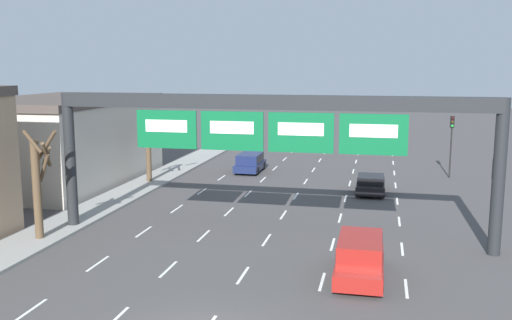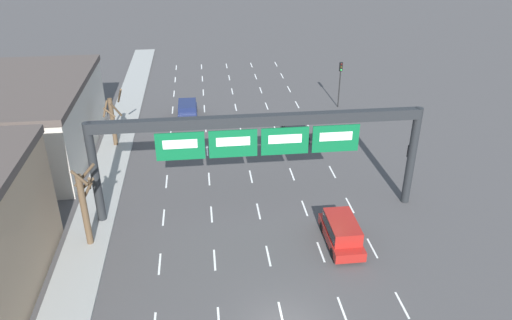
{
  "view_description": "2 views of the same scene",
  "coord_description": "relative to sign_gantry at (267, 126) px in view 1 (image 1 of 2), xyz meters",
  "views": [
    {
      "loc": [
        5.41,
        -15.99,
        8.63
      ],
      "look_at": [
        -0.32,
        9.98,
        4.22
      ],
      "focal_mm": 40.0,
      "sensor_mm": 36.0,
      "label": 1
    },
    {
      "loc": [
        -3.59,
        -18.19,
        19.39
      ],
      "look_at": [
        -0.16,
        11.17,
        3.99
      ],
      "focal_mm": 35.0,
      "sensor_mm": 36.0,
      "label": 2
    }
  ],
  "objects": [
    {
      "name": "traffic_light_mid_block",
      "position": [
        10.59,
        0.17,
        -2.55
      ],
      "size": [
        0.3,
        0.35,
        4.42
      ],
      "color": "black",
      "rests_on": "ground_plane"
    },
    {
      "name": "sign_gantry",
      "position": [
        0.0,
        0.0,
        0.0
      ],
      "size": [
        21.98,
        0.7,
        7.24
      ],
      "color": "#232628",
      "rests_on": "ground_plane"
    },
    {
      "name": "car_black",
      "position": [
        4.85,
        12.0,
        -5.04
      ],
      "size": [
        1.92,
        4.36,
        1.25
      ],
      "color": "black",
      "rests_on": "ground_plane"
    },
    {
      "name": "lane_dashes",
      "position": [
        0.0,
        2.46,
        -5.72
      ],
      "size": [
        13.32,
        67.0,
        0.01
      ],
      "color": "white",
      "rests_on": "ground_plane"
    },
    {
      "name": "suv_red",
      "position": [
        4.76,
        -4.3,
        -4.76
      ],
      "size": [
        1.94,
        4.58,
        1.73
      ],
      "color": "maroon",
      "rests_on": "ground_plane"
    },
    {
      "name": "building_far",
      "position": [
        -17.76,
        11.04,
        -2.54
      ],
      "size": [
        9.5,
        16.2,
        6.33
      ],
      "color": "beige",
      "rests_on": "ground_plane"
    },
    {
      "name": "traffic_light_near_gantry",
      "position": [
        10.75,
        18.81,
        -2.29
      ],
      "size": [
        0.3,
        0.35,
        4.82
      ],
      "color": "black",
      "rests_on": "ground_plane"
    },
    {
      "name": "tree_bare_second",
      "position": [
        -11.26,
        11.9,
        -3.03
      ],
      "size": [
        1.95,
        2.08,
        5.31
      ],
      "color": "brown",
      "rests_on": "sidewalk_left"
    },
    {
      "name": "tree_bare_closest",
      "position": [
        -10.97,
        -2.51,
        -2.67
      ],
      "size": [
        1.55,
        1.58,
        5.49
      ],
      "color": "brown",
      "rests_on": "sidewalk_left"
    },
    {
      "name": "suv_navy",
      "position": [
        -5.0,
        17.9,
        -4.86
      ],
      "size": [
        1.93,
        4.11,
        1.52
      ],
      "color": "#19234C",
      "rests_on": "ground_plane"
    }
  ]
}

